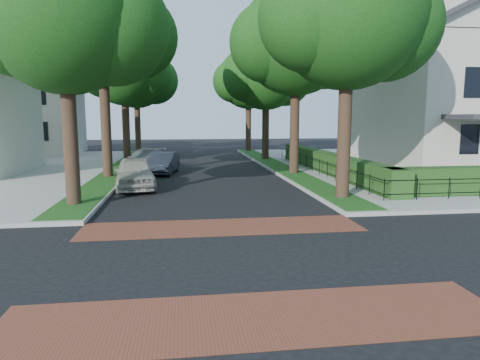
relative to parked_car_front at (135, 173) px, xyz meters
name	(u,v)px	position (x,y,z in m)	size (l,w,h in m)	color
ground	(235,259)	(3.60, -11.36, -0.79)	(120.00, 120.00, 0.00)	black
sidewalk_ne	(462,164)	(23.10, 7.64, -0.72)	(30.00, 30.00, 0.15)	gray
crosswalk_far	(222,227)	(3.60, -8.16, -0.79)	(9.00, 2.20, 0.01)	brown
crosswalk_near	(257,318)	(3.60, -14.56, -0.79)	(9.00, 2.20, 0.01)	brown
grass_strip_ne	(277,165)	(9.00, 7.74, -0.63)	(1.60, 29.80, 0.02)	#1C4112
grass_strip_nw	(120,168)	(-1.80, 7.74, -0.63)	(1.60, 29.80, 0.02)	#1C4112
tree_right_near	(349,16)	(9.20, -4.13, 6.83)	(7.75, 6.67, 10.66)	black
tree_right_mid	(297,41)	(9.21, 3.89, 7.19)	(8.25, 7.09, 11.22)	black
tree_right_far	(267,75)	(9.20, 12.86, 6.11)	(7.25, 6.23, 9.74)	black
tree_right_back	(249,80)	(9.20, 21.87, 6.47)	(7.50, 6.45, 10.20)	black
tree_left_near	(68,16)	(-1.80, -4.13, 6.47)	(7.50, 6.45, 10.20)	black
tree_left_mid	(104,30)	(-1.79, 3.88, 7.55)	(8.00, 6.88, 11.48)	black
tree_left_far	(126,70)	(-1.80, 12.85, 6.32)	(7.00, 6.02, 9.86)	black
tree_left_back	(137,77)	(-1.80, 21.87, 6.62)	(7.75, 6.66, 10.44)	black
hedge_main_road	(329,163)	(11.30, 3.64, -0.04)	(1.00, 18.00, 1.20)	#173F15
fence_main_road	(316,165)	(10.50, 3.64, -0.19)	(0.06, 18.00, 0.90)	black
house_victorian	(471,79)	(21.11, 4.55, 5.23)	(13.00, 13.05, 12.48)	beige
house_left_far	(25,101)	(-11.89, 20.63, 4.25)	(10.00, 9.00, 10.14)	beige
parked_car_front	(135,173)	(0.00, 0.00, 0.00)	(1.88, 4.66, 1.59)	#B1AE9F
parked_car_middle	(163,163)	(1.18, 5.51, -0.13)	(1.41, 4.05, 1.33)	#1F262F
parked_car_rear	(146,161)	(0.00, 6.60, -0.06)	(2.06, 5.06, 1.47)	slate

